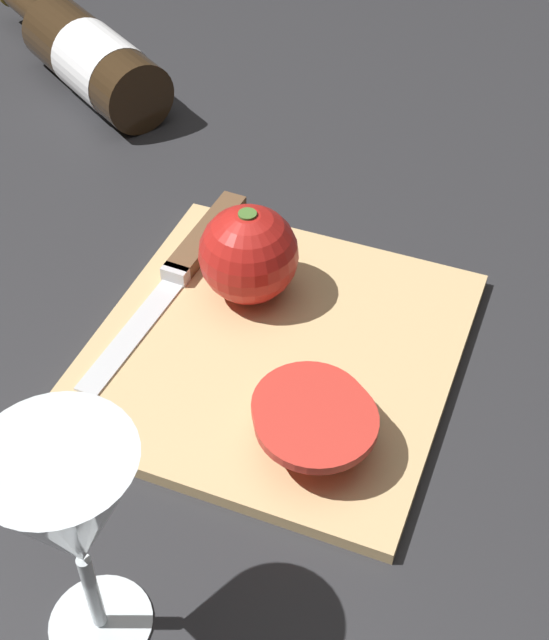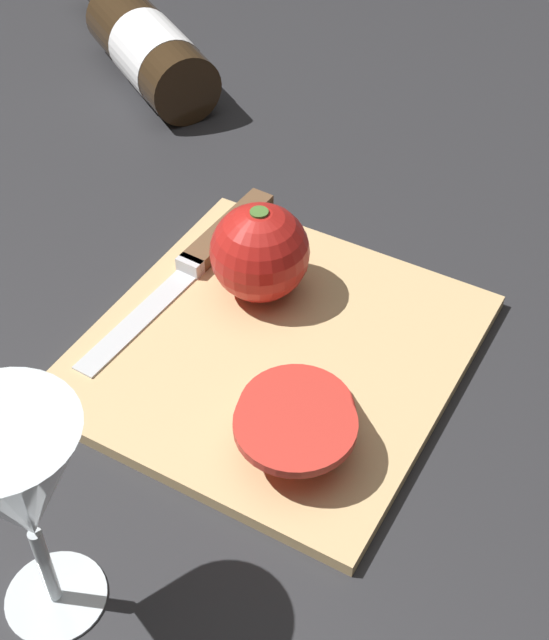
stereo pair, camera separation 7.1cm
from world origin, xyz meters
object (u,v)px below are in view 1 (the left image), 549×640
object	(u,v)px
whole_tomato	(248,254)
tomato_slice_stack_near	(313,414)
knife	(196,249)
wine_bottle	(90,58)
wine_glass	(63,515)

from	to	relation	value
whole_tomato	tomato_slice_stack_near	bearing A→B (deg)	39.65
knife	wine_bottle	bearing A→B (deg)	-131.60
wine_bottle	wine_glass	xyz separation A→B (m)	(0.58, 0.33, 0.08)
wine_bottle	knife	world-z (taller)	wine_bottle
wine_bottle	wine_glass	size ratio (longest dim) A/B	1.82
wine_bottle	knife	xyz separation A→B (m)	(0.24, 0.24, -0.02)
whole_tomato	knife	bearing A→B (deg)	-114.00
wine_glass	knife	bearing A→B (deg)	-165.63
wine_glass	tomato_slice_stack_near	bearing A→B (deg)	157.17
tomato_slice_stack_near	whole_tomato	bearing A→B (deg)	-140.35
wine_bottle	whole_tomato	xyz separation A→B (m)	(0.27, 0.31, 0.01)
tomato_slice_stack_near	wine_bottle	bearing A→B (deg)	-133.63
wine_glass	tomato_slice_stack_near	distance (m)	0.22
wine_glass	knife	size ratio (longest dim) A/B	0.66
wine_bottle	whole_tomato	bearing A→B (deg)	49.00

